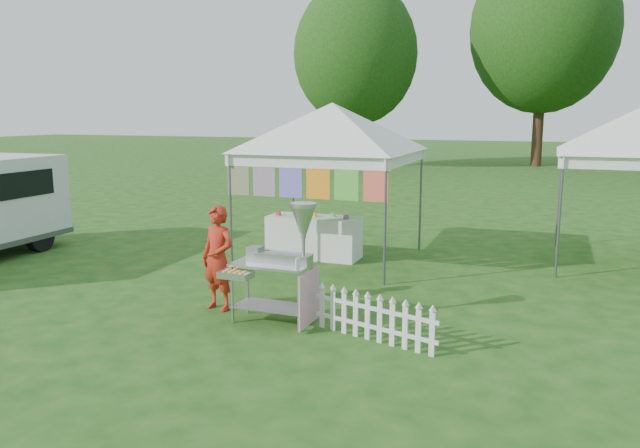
% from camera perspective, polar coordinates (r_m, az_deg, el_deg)
% --- Properties ---
extents(ground, '(120.00, 120.00, 0.00)m').
position_cam_1_polar(ground, '(9.05, -6.41, -8.01)').
color(ground, '#174915').
rests_on(ground, ground).
extents(canopy_main, '(4.24, 4.24, 3.45)m').
position_cam_1_polar(canopy_main, '(11.82, 1.14, 10.98)').
color(canopy_main, '#59595E').
rests_on(canopy_main, ground).
extents(tree_left, '(6.40, 6.40, 9.53)m').
position_cam_1_polar(tree_left, '(33.31, 3.26, 15.28)').
color(tree_left, '#362313').
rests_on(tree_left, ground).
extents(tree_mid, '(7.60, 7.60, 11.52)m').
position_cam_1_polar(tree_mid, '(35.92, 19.78, 16.43)').
color(tree_mid, '#362313').
rests_on(tree_mid, ground).
extents(donut_cart, '(1.20, 0.80, 1.66)m').
position_cam_1_polar(donut_cart, '(8.27, -3.39, -2.70)').
color(donut_cart, gray).
rests_on(donut_cart, ground).
extents(vendor, '(0.62, 0.48, 1.51)m').
position_cam_1_polar(vendor, '(9.05, -9.31, -3.11)').
color(vendor, '#B02515').
rests_on(vendor, ground).
extents(picket_fence, '(1.72, 0.56, 0.56)m').
position_cam_1_polar(picket_fence, '(7.84, 4.92, -8.65)').
color(picket_fence, silver).
rests_on(picket_fence, ground).
extents(display_table, '(1.80, 0.70, 0.82)m').
position_cam_1_polar(display_table, '(12.24, -0.57, -1.19)').
color(display_table, white).
rests_on(display_table, ground).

